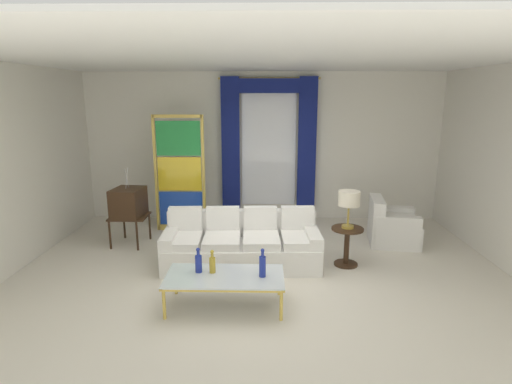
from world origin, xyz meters
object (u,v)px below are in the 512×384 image
at_px(bottle_amber_squat, 212,264).
at_px(round_side_table, 347,243).
at_px(couch_white_long, 242,245).
at_px(coffee_table, 225,278).
at_px(peacock_figurine, 205,227).
at_px(armchair_white, 390,227).
at_px(bottle_blue_decanter, 199,262).
at_px(vintage_tv, 128,204).
at_px(bottle_crystal_tall, 262,265).
at_px(table_lamp_brass, 349,200).
at_px(stained_glass_divider, 180,176).

bearing_deg(bottle_amber_squat, round_side_table, 33.05).
distance_m(couch_white_long, coffee_table, 1.35).
bearing_deg(peacock_figurine, armchair_white, -2.52).
relative_size(bottle_blue_decanter, vintage_tv, 0.24).
distance_m(bottle_amber_squat, peacock_figurine, 2.43).
bearing_deg(bottle_blue_decanter, round_side_table, 30.72).
distance_m(bottle_blue_decanter, armchair_white, 3.75).
height_order(bottle_crystal_tall, bottle_amber_squat, bottle_crystal_tall).
relative_size(couch_white_long, bottle_crystal_tall, 6.63).
height_order(couch_white_long, table_lamp_brass, table_lamp_brass).
height_order(bottle_blue_decanter, vintage_tv, vintage_tv).
distance_m(coffee_table, vintage_tv, 2.87).
bearing_deg(round_side_table, bottle_blue_decanter, -149.28).
bearing_deg(peacock_figurine, stained_glass_divider, 136.79).
distance_m(stained_glass_divider, round_side_table, 3.36).
relative_size(stained_glass_divider, peacock_figurine, 3.67).
bearing_deg(vintage_tv, bottle_blue_decanter, -53.56).
xyz_separation_m(stained_glass_divider, round_side_table, (2.85, -1.63, -0.70)).
distance_m(coffee_table, round_side_table, 2.17).
height_order(bottle_amber_squat, armchair_white, armchair_white).
relative_size(bottle_blue_decanter, bottle_amber_squat, 1.09).
bearing_deg(round_side_table, armchair_white, 46.18).
relative_size(bottle_crystal_tall, bottle_amber_squat, 1.22).
bearing_deg(bottle_crystal_tall, peacock_figurine, 113.01).
xyz_separation_m(bottle_blue_decanter, bottle_crystal_tall, (0.79, -0.11, 0.02)).
xyz_separation_m(bottle_blue_decanter, peacock_figurine, (-0.26, 2.37, -0.32)).
distance_m(bottle_crystal_tall, peacock_figurine, 2.71).
relative_size(bottle_amber_squat, armchair_white, 0.32).
relative_size(round_side_table, table_lamp_brass, 1.04).
xyz_separation_m(bottle_blue_decanter, round_side_table, (2.06, 1.22, -0.18)).
bearing_deg(couch_white_long, peacock_figurine, 123.02).
relative_size(bottle_blue_decanter, armchair_white, 0.34).
height_order(bottle_amber_squat, peacock_figurine, bottle_amber_squat).
bearing_deg(bottle_crystal_tall, stained_glass_divider, 117.97).
height_order(vintage_tv, stained_glass_divider, stained_glass_divider).
relative_size(armchair_white, stained_glass_divider, 0.42).
distance_m(bottle_blue_decanter, bottle_crystal_tall, 0.80).
xyz_separation_m(couch_white_long, peacock_figurine, (-0.72, 1.11, -0.09)).
xyz_separation_m(coffee_table, peacock_figurine, (-0.59, 2.45, -0.16)).
bearing_deg(couch_white_long, stained_glass_divider, 127.85).
bearing_deg(table_lamp_brass, vintage_tv, 166.74).
distance_m(couch_white_long, peacock_figurine, 1.33).
height_order(stained_glass_divider, table_lamp_brass, stained_glass_divider).
bearing_deg(bottle_amber_squat, stained_glass_divider, 108.51).
distance_m(bottle_blue_decanter, stained_glass_divider, 3.01).
height_order(bottle_amber_squat, round_side_table, bottle_amber_squat).
bearing_deg(peacock_figurine, bottle_amber_squat, -79.62).
bearing_deg(couch_white_long, armchair_white, 20.76).
bearing_deg(armchair_white, table_lamp_brass, -133.82).
bearing_deg(table_lamp_brass, coffee_table, -142.86).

